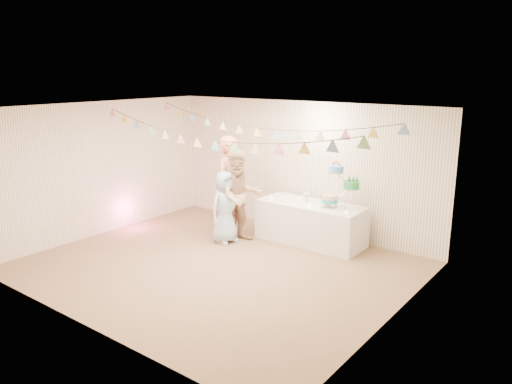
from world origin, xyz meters
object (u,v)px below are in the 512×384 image
Objects in this scene: table at (310,223)px; person_adult_b at (240,196)px; person_adult_a at (232,187)px; person_child at (226,207)px; cake_stand at (339,187)px.

person_adult_b is at bearing -145.35° from table.
person_adult_a is 0.48m from person_child.
table is at bearing -174.81° from cake_stand.
cake_stand is 2.08m from person_adult_a.
table is at bearing -63.23° from person_adult_a.
cake_stand is at bearing -31.52° from person_adult_b.
table is 0.94m from cake_stand.
table is at bearing -22.99° from person_adult_b.
table is at bearing -42.00° from person_child.
table is 1.42m from person_adult_b.
person_adult_b is 1.30× the size of person_child.
table is 1.48× the size of person_child.
person_adult_a reaches higher than table.
person_adult_b reaches higher than table.
person_child is at bearing 167.29° from person_adult_b.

